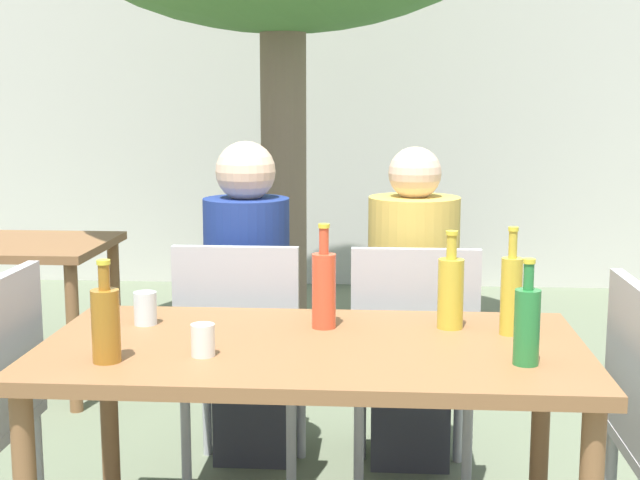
{
  "coord_description": "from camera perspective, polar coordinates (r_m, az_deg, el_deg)",
  "views": [
    {
      "loc": [
        0.2,
        -2.45,
        1.43
      ],
      "look_at": [
        0.0,
        0.3,
        0.98
      ],
      "focal_mm": 50.0,
      "sensor_mm": 36.0,
      "label": 1
    }
  ],
  "objects": [
    {
      "name": "soda_bottle_1",
      "position": [
        2.7,
        0.25,
        -3.07
      ],
      "size": [
        0.07,
        0.07,
        0.32
      ],
      "color": "#DB4C2D",
      "rests_on": "dining_table_front"
    },
    {
      "name": "patio_chair_3",
      "position": [
        3.23,
        5.99,
        -7.13
      ],
      "size": [
        0.44,
        0.44,
        0.92
      ],
      "rotation": [
        0.0,
        0.0,
        3.14
      ],
      "color": "#B2B2B7",
      "rests_on": "ground_plane"
    },
    {
      "name": "dining_table_front",
      "position": [
        2.58,
        -0.49,
        -8.32
      ],
      "size": [
        1.55,
        0.82,
        0.73
      ],
      "color": "brown",
      "rests_on": "ground_plane"
    },
    {
      "name": "drinking_glass_1",
      "position": [
        2.8,
        -11.12,
        -4.31
      ],
      "size": [
        0.07,
        0.07,
        0.1
      ],
      "color": "silver",
      "rests_on": "dining_table_front"
    },
    {
      "name": "drinking_glass_0",
      "position": [
        2.45,
        -7.5,
        -6.37
      ],
      "size": [
        0.07,
        0.07,
        0.09
      ],
      "color": "silver",
      "rests_on": "dining_table_front"
    },
    {
      "name": "amber_bottle_2",
      "position": [
        2.42,
        -13.55,
        -5.17
      ],
      "size": [
        0.08,
        0.08,
        0.28
      ],
      "color": "#9E661E",
      "rests_on": "dining_table_front"
    },
    {
      "name": "patio_chair_2",
      "position": [
        3.27,
        -5.03,
        -6.92
      ],
      "size": [
        0.44,
        0.44,
        0.92
      ],
      "rotation": [
        0.0,
        0.0,
        3.14
      ],
      "color": "#B2B2B7",
      "rests_on": "ground_plane"
    },
    {
      "name": "oil_cruet_4",
      "position": [
        2.72,
        8.36,
        -3.22
      ],
      "size": [
        0.08,
        0.08,
        0.3
      ],
      "color": "gold",
      "rests_on": "dining_table_front"
    },
    {
      "name": "person_seated_3",
      "position": [
        3.45,
        5.88,
        -5.52
      ],
      "size": [
        0.34,
        0.57,
        1.25
      ],
      "rotation": [
        0.0,
        0.0,
        3.14
      ],
      "color": "#383842",
      "rests_on": "ground_plane"
    },
    {
      "name": "oil_cruet_0",
      "position": [
        2.68,
        12.14,
        -3.33
      ],
      "size": [
        0.06,
        0.06,
        0.32
      ],
      "color": "gold",
      "rests_on": "dining_table_front"
    },
    {
      "name": "cafe_building_wall",
      "position": [
        6.75,
        2.49,
        8.91
      ],
      "size": [
        10.0,
        0.08,
        2.8
      ],
      "color": "beige",
      "rests_on": "ground_plane"
    },
    {
      "name": "person_seated_2",
      "position": [
        3.48,
        -4.43,
        -5.17
      ],
      "size": [
        0.32,
        0.56,
        1.27
      ],
      "rotation": [
        0.0,
        0.0,
        3.14
      ],
      "color": "#383842",
      "rests_on": "ground_plane"
    },
    {
      "name": "green_bottle_3",
      "position": [
        2.39,
        13.1,
        -5.25
      ],
      "size": [
        0.07,
        0.07,
        0.28
      ],
      "color": "#287A38",
      "rests_on": "dining_table_front"
    }
  ]
}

